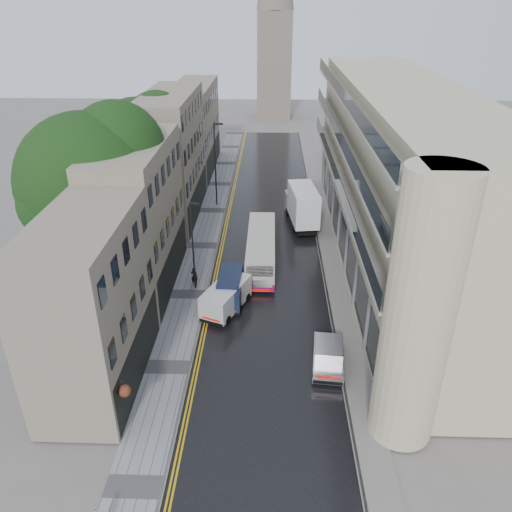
# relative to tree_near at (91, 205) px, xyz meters

# --- Properties ---
(road) EXTENTS (9.00, 85.00, 0.02)m
(road) POSITION_rel_tree_near_xyz_m (12.50, 7.50, -6.94)
(road) COLOR black
(road) RESTS_ON ground
(left_sidewalk) EXTENTS (2.70, 85.00, 0.12)m
(left_sidewalk) POSITION_rel_tree_near_xyz_m (6.65, 7.50, -6.89)
(left_sidewalk) COLOR gray
(left_sidewalk) RESTS_ON ground
(right_sidewalk) EXTENTS (1.80, 85.00, 0.12)m
(right_sidewalk) POSITION_rel_tree_near_xyz_m (17.90, 7.50, -6.89)
(right_sidewalk) COLOR slate
(right_sidewalk) RESTS_ON ground
(old_shop_row) EXTENTS (4.50, 56.00, 12.00)m
(old_shop_row) POSITION_rel_tree_near_xyz_m (3.05, 10.00, -0.95)
(old_shop_row) COLOR gray
(old_shop_row) RESTS_ON ground
(modern_block) EXTENTS (8.00, 40.00, 14.00)m
(modern_block) POSITION_rel_tree_near_xyz_m (22.80, 6.00, 0.05)
(modern_block) COLOR #BAB18A
(modern_block) RESTS_ON ground
(tree_near) EXTENTS (10.56, 10.56, 13.89)m
(tree_near) POSITION_rel_tree_near_xyz_m (0.00, 0.00, 0.00)
(tree_near) COLOR black
(tree_near) RESTS_ON ground
(tree_far) EXTENTS (9.24, 9.24, 12.46)m
(tree_far) POSITION_rel_tree_near_xyz_m (0.30, 13.00, -0.72)
(tree_far) COLOR black
(tree_far) RESTS_ON ground
(cream_bus) EXTENTS (2.23, 9.81, 2.67)m
(cream_bus) POSITION_rel_tree_near_xyz_m (10.94, 1.59, -5.59)
(cream_bus) COLOR beige
(cream_bus) RESTS_ON road
(white_lorry) EXTENTS (3.18, 7.78, 3.97)m
(white_lorry) POSITION_rel_tree_near_xyz_m (14.90, 10.88, -4.94)
(white_lorry) COLOR white
(white_lorry) RESTS_ON road
(silver_hatchback) EXTENTS (2.16, 4.22, 1.53)m
(silver_hatchback) POSITION_rel_tree_near_xyz_m (15.37, -9.79, -6.16)
(silver_hatchback) COLOR #B7B7BC
(silver_hatchback) RESTS_ON road
(white_van) EXTENTS (3.52, 4.90, 2.04)m
(white_van) POSITION_rel_tree_near_xyz_m (8.20, -3.75, -5.91)
(white_van) COLOR silver
(white_van) RESTS_ON road
(navy_van) EXTENTS (2.08, 4.67, 2.33)m
(navy_van) POSITION_rel_tree_near_xyz_m (8.93, -2.83, -5.76)
(navy_van) COLOR black
(navy_van) RESTS_ON road
(pedestrian) EXTENTS (0.64, 0.52, 1.53)m
(pedestrian) POSITION_rel_tree_near_xyz_m (6.90, 0.58, -6.06)
(pedestrian) COLOR black
(pedestrian) RESTS_ON left_sidewalk
(lamp_post_near) EXTENTS (0.80, 0.41, 6.99)m
(lamp_post_near) POSITION_rel_tree_near_xyz_m (7.02, 0.12, -3.33)
(lamp_post_near) COLOR black
(lamp_post_near) RESTS_ON left_sidewalk
(lamp_post_far) EXTENTS (0.99, 0.27, 8.68)m
(lamp_post_far) POSITION_rel_tree_near_xyz_m (6.91, 17.41, -2.49)
(lamp_post_far) COLOR black
(lamp_post_far) RESTS_ON left_sidewalk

